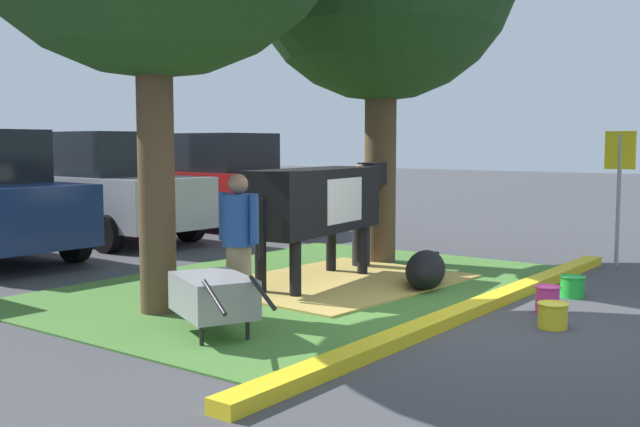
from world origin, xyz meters
TOP-DOWN VIEW (x-y plane):
  - ground_plane at (0.00, 0.00)m, footprint 80.00×80.00m
  - grass_island at (0.51, 2.43)m, footprint 6.77×4.57m
  - curb_yellow at (0.51, -0.01)m, footprint 7.97×0.24m
  - hay_bedding at (0.87, 2.11)m, footprint 3.34×2.59m
  - cow_holstein at (0.74, 2.33)m, footprint 3.13×0.97m
  - calf_lying at (1.30, 1.08)m, footprint 1.32×0.87m
  - person_handler at (2.08, 2.58)m, footprint 0.34×0.53m
  - person_visitor_near at (-1.32, 1.81)m, footprint 0.34×0.53m
  - wheelbarrow at (-1.98, 1.53)m, footprint 1.08×1.56m
  - parking_sign at (4.58, -0.32)m, footprint 0.06×0.44m
  - bucket_yellow at (0.26, -0.91)m, footprint 0.31×0.31m
  - bucket_pink at (0.87, -0.63)m, footprint 0.27×0.27m
  - bucket_green at (1.85, -0.57)m, footprint 0.30×0.30m
  - sedan_silver at (1.77, 8.20)m, footprint 2.14×4.46m
  - sedan_red at (4.52, 7.91)m, footprint 2.14×4.46m

SIDE VIEW (x-z plane):
  - ground_plane at x=0.00m, z-range 0.00..0.00m
  - grass_island at x=0.51m, z-range 0.00..0.02m
  - hay_bedding at x=0.87m, z-range 0.01..0.04m
  - curb_yellow at x=0.51m, z-range 0.00..0.12m
  - bucket_yellow at x=0.26m, z-range 0.01..0.26m
  - bucket_green at x=1.85m, z-range 0.01..0.27m
  - bucket_pink at x=0.87m, z-range 0.01..0.30m
  - calf_lying at x=1.30m, z-range 0.00..0.48m
  - wheelbarrow at x=-1.98m, z-range 0.07..0.70m
  - person_visitor_near at x=-1.32m, z-range 0.05..1.55m
  - person_handler at x=2.08m, z-range 0.05..1.57m
  - sedan_silver at x=1.77m, z-range -0.03..1.99m
  - sedan_red at x=4.52m, z-range -0.03..1.99m
  - cow_holstein at x=0.74m, z-range 0.31..1.85m
  - parking_sign at x=4.58m, z-range 0.41..2.40m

